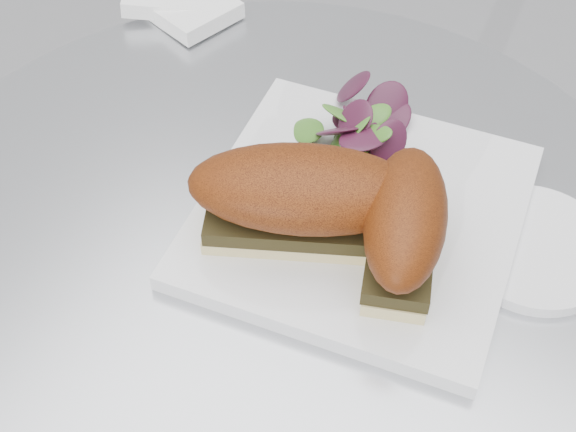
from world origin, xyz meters
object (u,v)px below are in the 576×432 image
at_px(sandwich_right, 405,225).
at_px(saucer, 534,247).
at_px(plate, 360,214).
at_px(sandwich_left, 304,196).

xyz_separation_m(sandwich_right, saucer, (0.09, 0.07, -0.05)).
distance_m(sandwich_right, saucer, 0.13).
relative_size(plate, saucer, 1.99).
bearing_deg(saucer, plate, -163.31).
distance_m(plate, sandwich_left, 0.07).
bearing_deg(plate, sandwich_right, -32.63).
xyz_separation_m(plate, saucer, (0.14, 0.04, -0.00)).
relative_size(sandwich_left, saucer, 1.52).
xyz_separation_m(sandwich_left, saucer, (0.17, 0.09, -0.05)).
height_order(plate, sandwich_left, sandwich_left).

